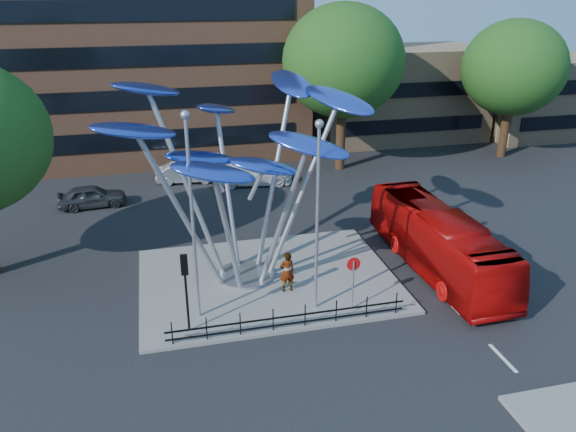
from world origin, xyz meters
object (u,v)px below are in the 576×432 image
object	(u,v)px
tree_right	(343,61)
traffic_light_island	(185,277)
tree_far	(514,68)
red_bus	(437,241)
parked_car_right	(253,173)
street_lamp_left	(191,202)
pedestrian	(287,272)
parked_car_left	(92,196)
leaf_sculpture	(239,139)
no_entry_sign_island	(353,274)
parked_car_mid	(187,172)
street_lamp_right	(318,201)

from	to	relation	value
tree_right	traffic_light_island	world-z (taller)	tree_right
tree_far	red_bus	world-z (taller)	tree_far
tree_right	traffic_light_island	xyz separation A→B (m)	(-13.00, -19.50, -5.42)
red_bus	parked_car_right	world-z (taller)	red_bus
traffic_light_island	tree_right	bearing A→B (deg)	56.31
tree_right	street_lamp_left	bearing A→B (deg)	-124.05
tree_far	red_bus	bearing A→B (deg)	-131.15
pedestrian	parked_car_left	size ratio (longest dim) A/B	0.47
pedestrian	parked_car_left	xyz separation A→B (m)	(-9.50, 13.48, -0.41)
tree_far	parked_car_left	size ratio (longest dim) A/B	2.59
leaf_sculpture	tree_far	bearing A→B (deg)	32.48
traffic_light_island	parked_car_right	bearing A→B (deg)	71.54
traffic_light_island	parked_car_right	distance (m)	18.61
no_entry_sign_island	pedestrian	bearing A→B (deg)	138.10
parked_car_left	parked_car_right	world-z (taller)	parked_car_right
parked_car_mid	parked_car_right	xyz separation A→B (m)	(4.50, -1.47, 0.08)
parked_car_right	red_bus	bearing A→B (deg)	-149.63
red_bus	pedestrian	bearing A→B (deg)	-176.00
tree_right	tree_far	bearing A→B (deg)	0.00
street_lamp_right	tree_right	bearing A→B (deg)	68.46
no_entry_sign_island	tree_far	bearing A→B (deg)	44.25
pedestrian	parked_car_mid	size ratio (longest dim) A/B	0.44
leaf_sculpture	street_lamp_right	xyz separation A→B (m)	(2.57, -3.68, -1.78)
red_bus	parked_car_left	world-z (taller)	red_bus
tree_right	pedestrian	bearing A→B (deg)	-115.77
parked_car_right	tree_right	bearing A→B (deg)	-68.37
no_entry_sign_island	parked_car_mid	bearing A→B (deg)	106.50
pedestrian	parked_car_mid	bearing A→B (deg)	-83.39
traffic_light_island	street_lamp_left	bearing A→B (deg)	63.43
street_lamp_right	parked_car_right	world-z (taller)	street_lamp_right
street_lamp_left	traffic_light_island	world-z (taller)	street_lamp_left
tree_far	leaf_sculpture	size ratio (longest dim) A/B	0.85
leaf_sculpture	red_bus	world-z (taller)	leaf_sculpture
traffic_light_island	leaf_sculpture	bearing A→B (deg)	54.96
no_entry_sign_island	pedestrian	world-z (taller)	no_entry_sign_island
tree_right	red_bus	xyz separation A→B (m)	(-0.60, -16.70, -6.51)
tree_far	leaf_sculpture	xyz separation A→B (m)	(-24.07, -15.32, -0.23)
tree_right	leaf_sculpture	world-z (taller)	tree_right
tree_right	no_entry_sign_island	xyz separation A→B (m)	(-6.00, -19.48, -6.22)
leaf_sculpture	parked_car_left	world-z (taller)	leaf_sculpture
red_bus	pedestrian	size ratio (longest dim) A/B	5.64
leaf_sculpture	pedestrian	distance (m)	6.33
parked_car_mid	leaf_sculpture	bearing A→B (deg)	-169.16
tree_far	parked_car_right	xyz separation A→B (m)	(-21.13, -1.93, -6.30)
tree_right	parked_car_right	size ratio (longest dim) A/B	2.18
no_entry_sign_island	parked_car_right	world-z (taller)	no_entry_sign_island
traffic_light_island	red_bus	xyz separation A→B (m)	(12.40, 2.80, -1.09)
leaf_sculpture	street_lamp_right	distance (m)	4.83
street_lamp_right	parked_car_left	distance (m)	18.86
street_lamp_right	parked_car_left	bearing A→B (deg)	124.45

